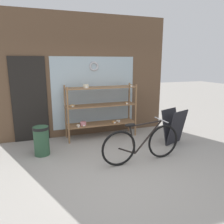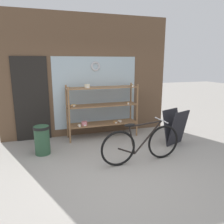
% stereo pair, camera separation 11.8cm
% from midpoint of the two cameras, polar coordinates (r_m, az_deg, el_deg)
% --- Properties ---
extents(ground_plane, '(30.00, 30.00, 0.00)m').
position_cam_midpoint_polar(ground_plane, '(4.01, 2.94, -16.45)').
color(ground_plane, gray).
extents(storefront_facade, '(4.52, 0.13, 3.17)m').
position_cam_midpoint_polar(storefront_facade, '(5.90, -6.22, 8.78)').
color(storefront_facade, brown).
rests_on(storefront_facade, ground_plane).
extents(display_case, '(1.84, 0.49, 1.42)m').
position_cam_midpoint_polar(display_case, '(5.70, -2.16, 1.35)').
color(display_case, '#8E6642').
rests_on(display_case, ground_plane).
extents(bicycle, '(1.71, 0.46, 0.84)m').
position_cam_midpoint_polar(bicycle, '(4.42, 8.46, -8.27)').
color(bicycle, black).
rests_on(bicycle, ground_plane).
extents(sandwich_board, '(0.66, 0.56, 0.84)m').
position_cam_midpoint_polar(sandwich_board, '(5.50, 16.75, -3.84)').
color(sandwich_board, '#232328').
rests_on(sandwich_board, ground_plane).
extents(trash_bin, '(0.34, 0.34, 0.63)m').
position_cam_midpoint_polar(trash_bin, '(4.95, -17.15, -6.76)').
color(trash_bin, '#2D5138').
rests_on(trash_bin, ground_plane).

